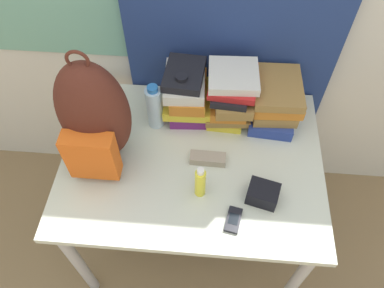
# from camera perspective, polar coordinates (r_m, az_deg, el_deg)

# --- Properties ---
(desk) EXTENTS (1.11, 0.83, 0.77)m
(desk) POSITION_cam_1_polar(r_m,az_deg,el_deg) (1.68, 0.00, -3.97)
(desk) COLOR beige
(desk) RESTS_ON ground_plane
(backpack) EXTENTS (0.28, 0.27, 0.55)m
(backpack) POSITION_cam_1_polar(r_m,az_deg,el_deg) (1.47, -14.70, 3.95)
(backpack) COLOR #512319
(backpack) RESTS_ON desk
(book_stack_left) EXTENTS (0.22, 0.26, 0.25)m
(book_stack_left) POSITION_cam_1_polar(r_m,az_deg,el_deg) (1.67, -0.72, 7.88)
(book_stack_left) COLOR #6B2370
(book_stack_left) RESTS_ON desk
(book_stack_center) EXTENTS (0.23, 0.29, 0.26)m
(book_stack_center) POSITION_cam_1_polar(r_m,az_deg,el_deg) (1.66, 5.85, 7.63)
(book_stack_center) COLOR yellow
(book_stack_center) RESTS_ON desk
(book_stack_right) EXTENTS (0.22, 0.29, 0.20)m
(book_stack_right) POSITION_cam_1_polar(r_m,az_deg,el_deg) (1.70, 12.47, 6.37)
(book_stack_right) COLOR navy
(book_stack_right) RESTS_ON desk
(water_bottle) EXTENTS (0.07, 0.07, 0.23)m
(water_bottle) POSITION_cam_1_polar(r_m,az_deg,el_deg) (1.64, -5.72, 5.63)
(water_bottle) COLOR silver
(water_bottle) RESTS_ON desk
(sports_bottle) EXTENTS (0.07, 0.07, 0.26)m
(sports_bottle) POSITION_cam_1_polar(r_m,az_deg,el_deg) (1.64, -1.51, 6.79)
(sports_bottle) COLOR white
(sports_bottle) RESTS_ON desk
(sunscreen_bottle) EXTENTS (0.04, 0.04, 0.17)m
(sunscreen_bottle) POSITION_cam_1_polar(r_m,az_deg,el_deg) (1.44, 1.26, -5.87)
(sunscreen_bottle) COLOR yellow
(sunscreen_bottle) RESTS_ON desk
(cell_phone) EXTENTS (0.07, 0.11, 0.02)m
(cell_phone) POSITION_cam_1_polar(r_m,az_deg,el_deg) (1.45, 6.33, -11.42)
(cell_phone) COLOR black
(cell_phone) RESTS_ON desk
(sunglasses_case) EXTENTS (0.15, 0.06, 0.04)m
(sunglasses_case) POSITION_cam_1_polar(r_m,az_deg,el_deg) (1.57, 2.41, -2.23)
(sunglasses_case) COLOR gray
(sunglasses_case) RESTS_ON desk
(camera_pouch) EXTENTS (0.14, 0.12, 0.07)m
(camera_pouch) POSITION_cam_1_polar(r_m,az_deg,el_deg) (1.49, 10.74, -7.46)
(camera_pouch) COLOR black
(camera_pouch) RESTS_ON desk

